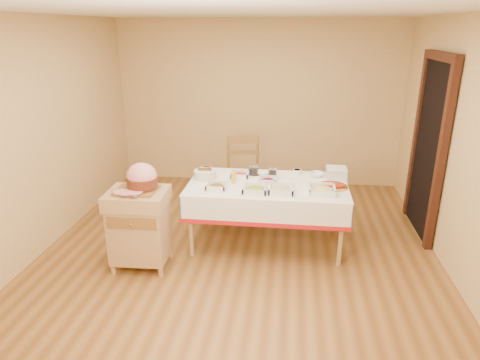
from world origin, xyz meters
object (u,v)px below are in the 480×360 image
object	(u,v)px
preserve_jar_left	(254,171)
brass_platter	(332,186)
dining_table	(267,197)
preserve_jar_right	(272,173)
butcher_cart	(140,224)
plate_stack	(336,173)
dining_chair	(243,175)
mustard_bottle	(233,177)
ham_on_board	(141,179)
bread_basket	(205,174)

from	to	relation	value
preserve_jar_left	brass_platter	xyz separation A→B (m)	(0.90, -0.33, -0.04)
dining_table	preserve_jar_right	size ratio (longest dim) A/B	14.20
preserve_jar_left	dining_table	bearing A→B (deg)	-56.34
butcher_cart	plate_stack	world-z (taller)	plate_stack
dining_chair	preserve_jar_right	world-z (taller)	dining_chair
dining_chair	brass_platter	bearing A→B (deg)	-40.74
dining_chair	mustard_bottle	world-z (taller)	dining_chair
ham_on_board	plate_stack	world-z (taller)	ham_on_board
butcher_cart	ham_on_board	bearing A→B (deg)	38.06
dining_chair	ham_on_board	xyz separation A→B (m)	(-0.87, -1.56, 0.45)
bread_basket	brass_platter	distance (m)	1.48
brass_platter	mustard_bottle	bearing A→B (deg)	179.08
ham_on_board	brass_platter	size ratio (longest dim) A/B	1.26
dining_table	brass_platter	size ratio (longest dim) A/B	5.20
butcher_cart	brass_platter	size ratio (longest dim) A/B	2.47
plate_stack	dining_table	bearing A→B (deg)	-160.00
dining_table	bread_basket	size ratio (longest dim) A/B	6.82
plate_stack	brass_platter	world-z (taller)	plate_stack
dining_table	ham_on_board	world-z (taller)	ham_on_board
preserve_jar_left	brass_platter	distance (m)	0.96
ham_on_board	bread_basket	world-z (taller)	ham_on_board
bread_basket	plate_stack	bearing A→B (deg)	7.21
ham_on_board	preserve_jar_right	bearing A→B (deg)	33.81
butcher_cart	dining_chair	size ratio (longest dim) A/B	0.83
butcher_cart	plate_stack	xyz separation A→B (m)	(2.10, 0.98, 0.33)
bread_basket	mustard_bottle	bearing A→B (deg)	-19.45
bread_basket	plate_stack	xyz separation A→B (m)	(1.55, 0.20, 0.01)
plate_stack	bread_basket	bearing A→B (deg)	-172.79
dining_chair	preserve_jar_right	xyz separation A→B (m)	(0.44, -0.69, 0.28)
ham_on_board	preserve_jar_left	world-z (taller)	ham_on_board
butcher_cart	preserve_jar_right	world-z (taller)	preserve_jar_right
brass_platter	preserve_jar_left	bearing A→B (deg)	160.18
brass_platter	preserve_jar_right	bearing A→B (deg)	158.14
preserve_jar_left	plate_stack	xyz separation A→B (m)	(0.98, 0.01, 0.01)
butcher_cart	mustard_bottle	xyz separation A→B (m)	(0.91, 0.66, 0.34)
mustard_bottle	preserve_jar_left	bearing A→B (deg)	55.84
ham_on_board	mustard_bottle	xyz separation A→B (m)	(0.87, 0.62, -0.16)
brass_platter	butcher_cart	bearing A→B (deg)	-162.55
dining_chair	preserve_jar_left	xyz separation A→B (m)	(0.21, -0.63, 0.28)
preserve_jar_right	bread_basket	distance (m)	0.81
ham_on_board	mustard_bottle	distance (m)	1.08
dining_chair	ham_on_board	size ratio (longest dim) A/B	2.36
butcher_cart	ham_on_board	size ratio (longest dim) A/B	1.96
dining_chair	preserve_jar_right	distance (m)	0.86
bread_basket	dining_chair	bearing A→B (deg)	66.26
preserve_jar_left	mustard_bottle	bearing A→B (deg)	-124.16
preserve_jar_right	bread_basket	size ratio (longest dim) A/B	0.48
dining_chair	mustard_bottle	distance (m)	0.99
dining_table	brass_platter	xyz separation A→B (m)	(0.72, -0.05, 0.18)
mustard_bottle	plate_stack	xyz separation A→B (m)	(1.19, 0.32, -0.01)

